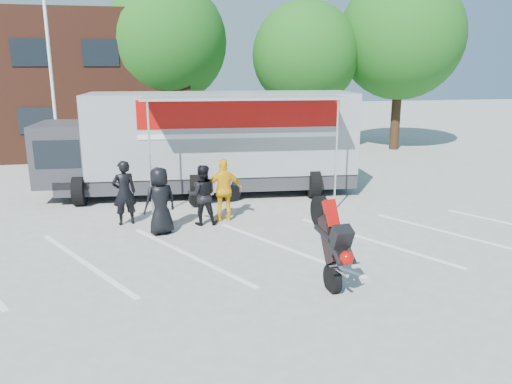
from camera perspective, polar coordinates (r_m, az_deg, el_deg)
name	(u,v)px	position (r m, az deg, el deg)	size (l,w,h in m)	color
ground	(288,263)	(11.66, 3.65, -8.13)	(100.00, 100.00, 0.00)	#A6A6A1
parking_bay_lines	(277,248)	(12.56, 2.43, -6.41)	(18.00, 5.00, 0.01)	white
office_building	(9,84)	(29.26, -26.39, 10.98)	(18.00, 8.00, 7.00)	#4E2619
flagpole	(56,48)	(20.65, -21.89, 14.98)	(1.61, 0.12, 8.00)	white
tree_left	(166,42)	(26.42, -10.29, 16.49)	(6.12, 6.12, 8.64)	#382314
tree_mid	(305,55)	(26.60, 5.66, 15.28)	(5.44, 5.44, 7.68)	#382314
tree_right	(401,37)	(28.08, 16.25, 16.65)	(6.46, 6.46, 9.12)	#382314
transporter_truck	(210,193)	(17.95, -5.32, -0.12)	(11.11, 5.35, 3.54)	gray
parked_motorcycle	(216,204)	(16.49, -4.65, -1.40)	(0.64, 1.91, 1.00)	#B9B9BE
stunt_bike_rider	(320,279)	(10.94, 7.28, -9.78)	(0.81, 1.71, 2.02)	black
spectator_leather_a	(160,201)	(13.60, -10.91, -1.00)	(0.90, 0.58, 1.84)	black
spectator_leather_b	(124,193)	(14.65, -14.82, -0.07)	(0.68, 0.45, 1.86)	black
spectator_leather_c	(202,195)	(14.25, -6.16, -0.34)	(0.84, 0.66, 1.73)	black
spectator_hivis	(224,190)	(14.52, -3.65, 0.23)	(1.08, 0.45, 1.85)	yellow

